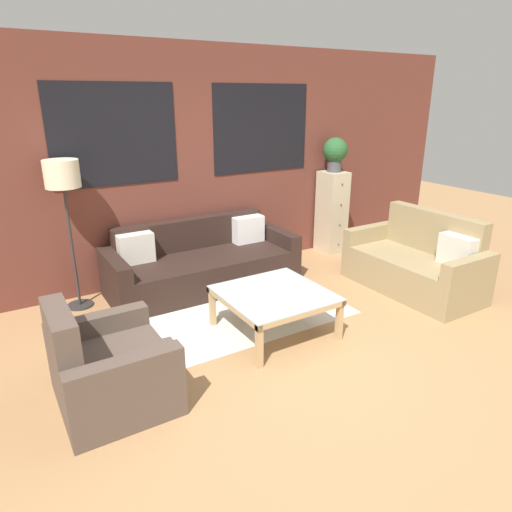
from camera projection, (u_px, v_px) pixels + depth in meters
The scene contains 10 objects.
ground_plane at pixel (313, 354), 4.12m from camera, with size 16.00×16.00×0.00m, color #AD7F51.
wall_back_brick at pixel (194, 164), 5.61m from camera, with size 8.40×0.09×2.80m.
rug at pixel (242, 307), 5.02m from camera, with size 2.08×1.55×0.00m.
couch_dark at pixel (202, 265), 5.51m from camera, with size 2.26×0.88×0.78m.
settee_vintage at pixel (417, 265), 5.41m from camera, with size 0.80×1.59×0.92m.
armchair_corner at pixel (108, 370), 3.40m from camera, with size 0.80×0.90×0.84m.
coffee_table at pixel (274, 298), 4.39m from camera, with size 0.97×0.97×0.43m.
floor_lamp at pixel (63, 182), 4.61m from camera, with size 0.35×0.35×1.61m.
drawer_cabinet at pixel (332, 212), 6.67m from camera, with size 0.33×0.39×1.18m.
potted_plant at pixel (335, 152), 6.38m from camera, with size 0.34×0.34×0.47m.
Camera 1 is at (-2.31, -2.79, 2.22)m, focal length 32.00 mm.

